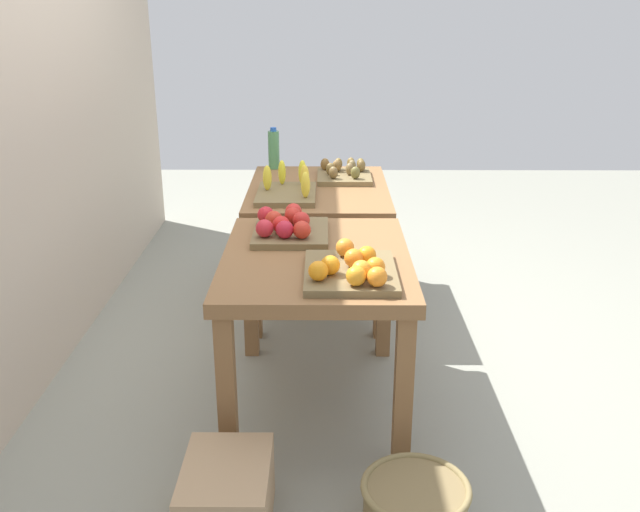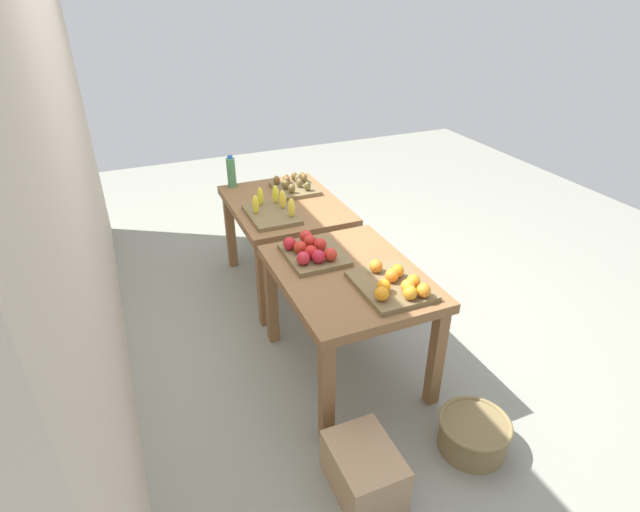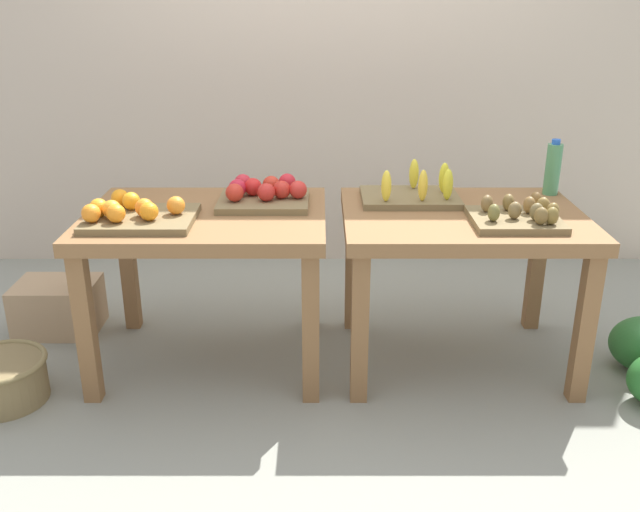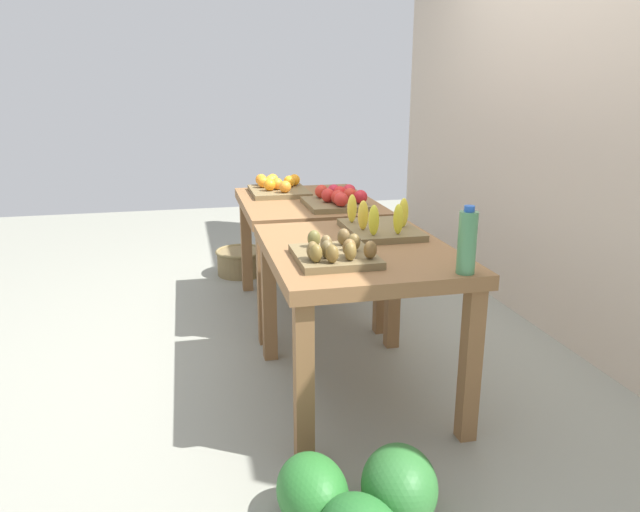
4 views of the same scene
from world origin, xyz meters
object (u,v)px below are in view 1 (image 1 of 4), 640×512
display_table_left (316,277)px  watermelon_pile (353,235)px  display_table_right (318,204)px  apple_bin (288,227)px  banana_crate (288,190)px  wicker_basket (415,506)px  water_bottle (274,149)px  cardboard_produce_box (227,498)px  orange_bin (352,269)px  kiwi_bin (344,173)px

display_table_left → watermelon_pile: bearing=-6.9°
display_table_right → apple_bin: size_ratio=2.55×
apple_bin → display_table_left: bearing=-151.4°
banana_crate → wicker_basket: 1.94m
display_table_right → water_bottle: (0.46, 0.29, 0.23)m
display_table_right → wicker_basket: bearing=-169.8°
display_table_left → banana_crate: (0.92, 0.17, 0.14)m
display_table_right → cardboard_produce_box: size_ratio=2.60×
orange_bin → apple_bin: bearing=28.3°
orange_bin → banana_crate: 1.23m
water_bottle → wicker_basket: size_ratio=0.68×
banana_crate → cardboard_produce_box: 1.86m
water_bottle → watermelon_pile: size_ratio=0.44×
banana_crate → cardboard_produce_box: banana_crate is taller
orange_bin → water_bottle: water_bottle is taller
water_bottle → cardboard_produce_box: size_ratio=0.65×
water_bottle → orange_bin: bearing=-167.0°
display_table_left → wicker_basket: size_ratio=2.73×
kiwi_bin → cardboard_produce_box: size_ratio=0.90×
banana_crate → water_bottle: water_bottle is taller
apple_bin → water_bottle: (1.34, 0.15, 0.08)m
display_table_left → orange_bin: (-0.27, -0.14, 0.14)m
apple_bin → banana_crate: (0.68, 0.03, -0.01)m
display_table_left → display_table_right: same height
orange_bin → wicker_basket: (-0.57, -0.21, -0.66)m
water_bottle → banana_crate: bearing=-169.7°
watermelon_pile → kiwi_bin: bearing=172.8°
banana_crate → display_table_right: bearing=-39.7°
water_bottle → kiwi_bin: bearing=-121.0°
orange_bin → kiwi_bin: 1.59m
display_table_right → apple_bin: bearing=171.3°
display_table_right → orange_bin: (-1.39, -0.14, 0.14)m
display_table_left → wicker_basket: 1.04m
kiwi_bin → watermelon_pile: bearing=-7.2°
orange_bin → kiwi_bin: size_ratio=1.22×
apple_bin → orange_bin: bearing=-151.7°
apple_bin → cardboard_produce_box: apple_bin is taller
water_bottle → watermelon_pile: bearing=-50.3°
water_bottle → watermelon_pile: (0.44, -0.53, -0.72)m
orange_bin → cardboard_produce_box: orange_bin is taller
display_table_right → wicker_basket: size_ratio=2.73×
orange_bin → watermelon_pile: bearing=-2.5°
watermelon_pile → wicker_basket: bearing=-177.9°
display_table_left → cardboard_produce_box: (-0.82, 0.30, -0.49)m
watermelon_pile → apple_bin: bearing=168.0°
display_table_left → apple_bin: bearing=28.6°
cardboard_produce_box → display_table_left: bearing=-20.0°
display_table_left → water_bottle: 1.62m
orange_bin → watermelon_pile: (2.29, -0.10, -0.64)m
orange_bin → water_bottle: size_ratio=1.69×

